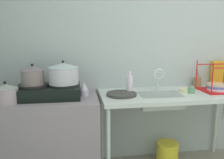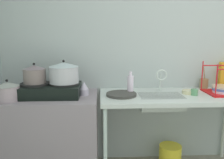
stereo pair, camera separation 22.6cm
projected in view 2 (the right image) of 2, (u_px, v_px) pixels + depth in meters
The scene contains 17 objects.
wall_back at pixel (202, 42), 2.61m from camera, with size 5.20×0.10×2.68m, color #ADB9B7.
counter_concrete at pixel (49, 136), 2.33m from camera, with size 0.97×0.64×0.84m, color gray.
counter_sink at pixel (174, 100), 2.33m from camera, with size 1.48×0.64×0.84m.
stove at pixel (50, 90), 2.25m from camera, with size 0.58×0.39×0.13m.
pot_on_left_burner at pixel (35, 74), 2.21m from camera, with size 0.21×0.21×0.20m.
pot_on_right_burner at pixel (64, 73), 2.22m from camera, with size 0.28×0.28×0.22m.
pot_beside_stove at pixel (8, 91), 2.07m from camera, with size 0.21×0.21×0.19m.
percolator at pixel (84, 89), 2.27m from camera, with size 0.09×0.09×0.13m.
sink_basin at pixel (161, 101), 2.28m from camera, with size 0.43×0.29×0.12m, color silver.
faucet at pixel (161, 77), 2.38m from camera, with size 0.12×0.07×0.24m.
frying_pan at pixel (121, 94), 2.26m from camera, with size 0.29×0.29×0.03m, color #383733.
dish_rack at pixel (224, 89), 2.34m from camera, with size 0.35×0.33×0.31m.
cup_by_rack at pixel (194, 92), 2.28m from camera, with size 0.07×0.07×0.06m, color #5A9967.
small_bowl_on_drainboard at pixel (188, 92), 2.34m from camera, with size 0.13×0.13×0.04m, color beige.
bottle_by_sink at pixel (130, 84), 2.33m from camera, with size 0.06×0.06×0.23m.
utensil_jar at pixel (204, 83), 2.58m from camera, with size 0.09×0.09×0.25m.
bucket_on_floor at pixel (170, 156), 2.52m from camera, with size 0.24×0.24×0.25m, color yellow.
Camera 2 is at (-1.14, -0.70, 1.40)m, focal length 37.37 mm.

